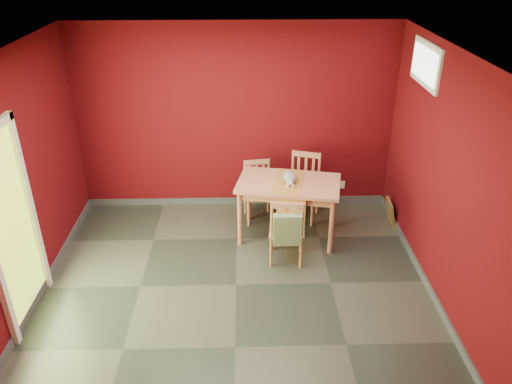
{
  "coord_description": "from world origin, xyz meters",
  "views": [
    {
      "loc": [
        0.11,
        -4.72,
        3.71
      ],
      "look_at": [
        0.25,
        0.45,
        1.0
      ],
      "focal_mm": 35.0,
      "sensor_mm": 36.0,
      "label": 1
    }
  ],
  "objects_px": {
    "dining_table": "(289,189)",
    "chair_near": "(287,229)",
    "picture_frame": "(390,212)",
    "chair_far_right": "(303,186)",
    "tote_bag": "(287,229)",
    "cat": "(290,176)",
    "chair_far_left": "(258,190)"
  },
  "relations": [
    {
      "from": "dining_table",
      "to": "picture_frame",
      "type": "bearing_deg",
      "value": 11.47
    },
    {
      "from": "chair_far_left",
      "to": "dining_table",
      "type": "bearing_deg",
      "value": -53.26
    },
    {
      "from": "cat",
      "to": "picture_frame",
      "type": "relative_size",
      "value": 1.06
    },
    {
      "from": "chair_near",
      "to": "picture_frame",
      "type": "xyz_separation_m",
      "value": [
        1.56,
        0.89,
        -0.29
      ]
    },
    {
      "from": "tote_bag",
      "to": "cat",
      "type": "bearing_deg",
      "value": 83.73
    },
    {
      "from": "tote_bag",
      "to": "dining_table",
      "type": "bearing_deg",
      "value": 84.42
    },
    {
      "from": "chair_far_left",
      "to": "chair_far_right",
      "type": "distance_m",
      "value": 0.64
    },
    {
      "from": "chair_near",
      "to": "chair_far_right",
      "type": "bearing_deg",
      "value": 73.91
    },
    {
      "from": "cat",
      "to": "picture_frame",
      "type": "distance_m",
      "value": 1.69
    },
    {
      "from": "chair_far_right",
      "to": "dining_table",
      "type": "bearing_deg",
      "value": -115.97
    },
    {
      "from": "chair_far_left",
      "to": "chair_near",
      "type": "distance_m",
      "value": 1.14
    },
    {
      "from": "chair_far_right",
      "to": "picture_frame",
      "type": "distance_m",
      "value": 1.3
    },
    {
      "from": "cat",
      "to": "picture_frame",
      "type": "xyz_separation_m",
      "value": [
        1.49,
        0.31,
        -0.74
      ]
    },
    {
      "from": "dining_table",
      "to": "chair_near",
      "type": "distance_m",
      "value": 0.64
    },
    {
      "from": "chair_far_left",
      "to": "chair_far_right",
      "type": "bearing_deg",
      "value": 1.97
    },
    {
      "from": "dining_table",
      "to": "chair_far_right",
      "type": "bearing_deg",
      "value": 64.03
    },
    {
      "from": "tote_bag",
      "to": "cat",
      "type": "xyz_separation_m",
      "value": [
        0.09,
        0.8,
        0.32
      ]
    },
    {
      "from": "chair_far_right",
      "to": "chair_near",
      "type": "distance_m",
      "value": 1.16
    },
    {
      "from": "chair_near",
      "to": "cat",
      "type": "distance_m",
      "value": 0.73
    },
    {
      "from": "tote_bag",
      "to": "chair_far_left",
      "type": "bearing_deg",
      "value": 102.99
    },
    {
      "from": "dining_table",
      "to": "cat",
      "type": "xyz_separation_m",
      "value": [
        0.01,
        -0.01,
        0.2
      ]
    },
    {
      "from": "dining_table",
      "to": "chair_near",
      "type": "relative_size",
      "value": 1.58
    },
    {
      "from": "chair_far_left",
      "to": "picture_frame",
      "type": "xyz_separation_m",
      "value": [
        1.88,
        -0.21,
        -0.27
      ]
    },
    {
      "from": "chair_far_right",
      "to": "picture_frame",
      "type": "xyz_separation_m",
      "value": [
        1.24,
        -0.23,
        -0.32
      ]
    },
    {
      "from": "chair_far_right",
      "to": "cat",
      "type": "height_order",
      "value": "cat"
    },
    {
      "from": "chair_far_left",
      "to": "cat",
      "type": "bearing_deg",
      "value": -53.06
    },
    {
      "from": "dining_table",
      "to": "chair_far_right",
      "type": "xyz_separation_m",
      "value": [
        0.26,
        0.53,
        -0.23
      ]
    },
    {
      "from": "chair_near",
      "to": "tote_bag",
      "type": "relative_size",
      "value": 1.96
    },
    {
      "from": "chair_far_right",
      "to": "tote_bag",
      "type": "relative_size",
      "value": 2.06
    },
    {
      "from": "chair_near",
      "to": "tote_bag",
      "type": "xyz_separation_m",
      "value": [
        -0.02,
        -0.22,
        0.13
      ]
    },
    {
      "from": "dining_table",
      "to": "chair_far_left",
      "type": "distance_m",
      "value": 0.7
    },
    {
      "from": "dining_table",
      "to": "chair_near",
      "type": "bearing_deg",
      "value": -96.12
    }
  ]
}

